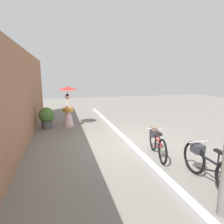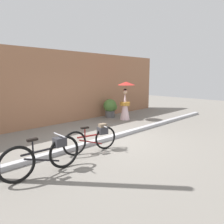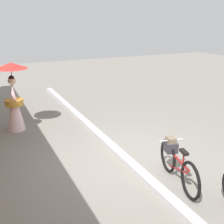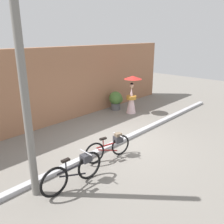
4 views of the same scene
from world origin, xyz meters
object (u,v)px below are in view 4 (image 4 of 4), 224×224
bicycle_far_side (75,171)px  person_with_parasol (132,94)px  utility_pole (25,99)px  bicycle_near_officer (110,146)px  potted_plant_by_door (116,100)px

bicycle_far_side → person_with_parasol: (5.73, 2.71, 0.53)m
bicycle_far_side → utility_pole: utility_pole is taller
bicycle_near_officer → person_with_parasol: 4.73m
potted_plant_by_door → utility_pole: bearing=-153.8°
bicycle_near_officer → potted_plant_by_door: bearing=40.0°
bicycle_far_side → potted_plant_by_door: potted_plant_by_door is taller
bicycle_far_side → potted_plant_by_door: (5.63, 3.65, 0.09)m
bicycle_near_officer → person_with_parasol: bearing=30.3°
bicycle_near_officer → person_with_parasol: (4.06, 2.37, 0.55)m
bicycle_far_side → bicycle_near_officer: bearing=11.3°
potted_plant_by_door → utility_pole: utility_pole is taller
bicycle_near_officer → bicycle_far_side: bearing=-168.7°
bicycle_near_officer → person_with_parasol: person_with_parasol is taller
bicycle_near_officer → utility_pole: (-2.53, 0.12, 1.99)m
bicycle_far_side → person_with_parasol: size_ratio=1.00×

